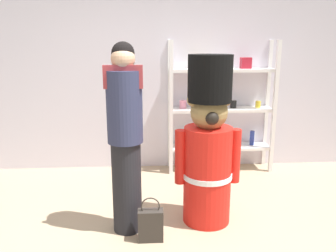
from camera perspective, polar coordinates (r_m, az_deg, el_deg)
The scene contains 5 objects.
back_wall at distance 4.78m, azimuth -1.42°, elevation 8.39°, with size 6.40×0.12×2.60m, color silver.
merchandise_shelf at distance 4.72m, azimuth 8.80°, elevation 3.07°, with size 1.44×0.35×1.78m.
teddy_bear_guard at distance 3.31m, azimuth 6.70°, elevation -3.48°, with size 0.64×0.48×1.64m.
person_shopper at distance 3.10m, azimuth -7.14°, elevation -1.73°, with size 0.34×0.32×1.76m.
shopping_bag at distance 3.20m, azimuth -2.92°, elevation -16.10°, with size 0.23×0.11×0.42m.
Camera 1 is at (-0.18, -2.55, 1.75)m, focal length 36.49 mm.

